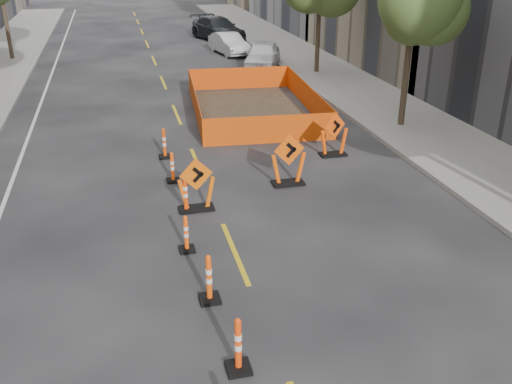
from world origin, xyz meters
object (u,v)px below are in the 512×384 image
object	(u,v)px
channelizer_7	(164,143)
parked_car_far	(218,29)
channelizer_3	(209,278)
channelizer_5	(185,194)
channelizer_2	(238,345)
chevron_sign_center	(289,159)
channelizer_6	(172,167)
parked_car_near	(263,55)
parked_car_mid	(229,44)
chevron_sign_right	(334,134)
chevron_sign_left	(196,184)
channelizer_4	(186,234)

from	to	relation	value
channelizer_7	parked_car_far	xyz separation A→B (m)	(6.18, 23.67, 0.29)
channelizer_3	channelizer_5	size ratio (longest dim) A/B	1.03
channelizer_3	channelizer_7	xyz separation A→B (m)	(-0.07, 8.69, -0.02)
channelizer_2	chevron_sign_center	bearing A→B (deg)	67.22
channelizer_5	channelizer_6	bearing A→B (deg)	93.19
parked_car_near	parked_car_far	size ratio (longest dim) A/B	0.81
channelizer_2	parked_car_near	world-z (taller)	parked_car_near
parked_car_mid	channelizer_2	bearing A→B (deg)	-112.41
chevron_sign_center	chevron_sign_right	xyz separation A→B (m)	(2.24, 2.05, -0.05)
chevron_sign_left	channelizer_6	bearing A→B (deg)	94.68
channelizer_5	chevron_sign_left	size ratio (longest dim) A/B	0.69
channelizer_6	chevron_sign_right	size ratio (longest dim) A/B	0.63
chevron_sign_center	parked_car_mid	bearing A→B (deg)	75.81
channelizer_7	parked_car_near	size ratio (longest dim) A/B	0.23
chevron_sign_left	parked_car_near	bearing A→B (deg)	63.25
channelizer_7	chevron_sign_right	size ratio (longest dim) A/B	0.68
chevron_sign_center	parked_car_near	size ratio (longest dim) A/B	0.36
chevron_sign_left	chevron_sign_right	xyz separation A→B (m)	(5.19, 3.15, -0.00)
chevron_sign_left	parked_car_far	size ratio (longest dim) A/B	0.27
chevron_sign_center	channelizer_7	bearing A→B (deg)	129.13
channelizer_5	channelizer_7	world-z (taller)	channelizer_5
channelizer_3	channelizer_4	bearing A→B (deg)	94.90
channelizer_2	chevron_sign_left	world-z (taller)	chevron_sign_left
channelizer_2	channelizer_4	xyz separation A→B (m)	(-0.32, 4.34, -0.07)
channelizer_5	parked_car_near	xyz separation A→B (m)	(6.70, 17.54, 0.24)
channelizer_3	chevron_sign_left	xyz separation A→B (m)	(0.39, 4.37, 0.22)
parked_car_mid	channelizer_6	bearing A→B (deg)	-117.43
channelizer_5	parked_car_mid	distance (m)	23.12
chevron_sign_right	parked_car_far	size ratio (longest dim) A/B	0.27
channelizer_7	parked_car_far	bearing A→B (deg)	75.37
channelizer_4	chevron_sign_right	xyz separation A→B (m)	(5.77, 5.34, 0.30)
channelizer_6	parked_car_near	distance (m)	16.81
channelizer_3	channelizer_5	bearing A→B (deg)	88.92
parked_car_near	parked_car_mid	bearing A→B (deg)	121.69
chevron_sign_left	parked_car_near	world-z (taller)	parked_car_near
channelizer_6	channelizer_2	bearing A→B (deg)	-88.83
channelizer_2	parked_car_mid	xyz separation A→B (m)	(5.66, 28.92, 0.12)
chevron_sign_right	parked_car_near	bearing A→B (deg)	61.06
channelizer_2	parked_car_far	world-z (taller)	parked_car_far
chevron_sign_left	parked_car_near	xyz separation A→B (m)	(6.39, 17.51, 0.00)
channelizer_2	channelizer_7	world-z (taller)	channelizer_2
channelizer_4	chevron_sign_right	size ratio (longest dim) A/B	0.61
chevron_sign_left	chevron_sign_right	bearing A→B (deg)	24.50
channelizer_2	channelizer_3	world-z (taller)	channelizer_3
channelizer_3	parked_car_near	world-z (taller)	parked_car_near
chevron_sign_center	channelizer_5	bearing A→B (deg)	-168.59
channelizer_4	parked_car_near	xyz separation A→B (m)	(6.97, 19.71, 0.30)
channelizer_3	channelizer_6	bearing A→B (deg)	90.34
channelizer_7	parked_car_far	distance (m)	24.46
parked_car_mid	parked_car_far	world-z (taller)	parked_car_far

